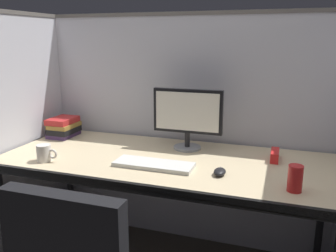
{
  "coord_description": "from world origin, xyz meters",
  "views": [
    {
      "loc": [
        0.62,
        -1.5,
        1.41
      ],
      "look_at": [
        0.0,
        0.35,
        0.92
      ],
      "focal_mm": 37.5,
      "sensor_mm": 36.0,
      "label": 1
    }
  ],
  "objects_px": {
    "computer_mouse": "(220,172)",
    "monitor_center": "(188,115)",
    "desk": "(165,167)",
    "coffee_mug": "(44,153)",
    "soda_can": "(295,178)",
    "keyboard_main": "(154,164)",
    "book_stack": "(64,127)",
    "red_stapler": "(275,155)"
  },
  "relations": [
    {
      "from": "book_stack",
      "to": "coffee_mug",
      "type": "distance_m",
      "value": 0.51
    },
    {
      "from": "monitor_center",
      "to": "coffee_mug",
      "type": "bearing_deg",
      "value": -145.63
    },
    {
      "from": "monitor_center",
      "to": "computer_mouse",
      "type": "bearing_deg",
      "value": -53.65
    },
    {
      "from": "monitor_center",
      "to": "keyboard_main",
      "type": "xyz_separation_m",
      "value": [
        -0.09,
        -0.36,
        -0.2
      ]
    },
    {
      "from": "monitor_center",
      "to": "book_stack",
      "type": "distance_m",
      "value": 0.91
    },
    {
      "from": "book_stack",
      "to": "coffee_mug",
      "type": "xyz_separation_m",
      "value": [
        0.2,
        -0.47,
        -0.02
      ]
    },
    {
      "from": "keyboard_main",
      "to": "coffee_mug",
      "type": "distance_m",
      "value": 0.62
    },
    {
      "from": "desk",
      "to": "red_stapler",
      "type": "xyz_separation_m",
      "value": [
        0.6,
        0.18,
        0.08
      ]
    },
    {
      "from": "computer_mouse",
      "to": "red_stapler",
      "type": "height_order",
      "value": "red_stapler"
    },
    {
      "from": "book_stack",
      "to": "soda_can",
      "type": "xyz_separation_m",
      "value": [
        1.52,
        -0.45,
        -0.01
      ]
    },
    {
      "from": "keyboard_main",
      "to": "computer_mouse",
      "type": "height_order",
      "value": "computer_mouse"
    },
    {
      "from": "desk",
      "to": "soda_can",
      "type": "bearing_deg",
      "value": -17.87
    },
    {
      "from": "desk",
      "to": "red_stapler",
      "type": "distance_m",
      "value": 0.63
    },
    {
      "from": "soda_can",
      "to": "coffee_mug",
      "type": "xyz_separation_m",
      "value": [
        -1.32,
        -0.02,
        -0.01
      ]
    },
    {
      "from": "book_stack",
      "to": "coffee_mug",
      "type": "relative_size",
      "value": 1.75
    },
    {
      "from": "monitor_center",
      "to": "computer_mouse",
      "type": "height_order",
      "value": "monitor_center"
    },
    {
      "from": "computer_mouse",
      "to": "coffee_mug",
      "type": "height_order",
      "value": "coffee_mug"
    },
    {
      "from": "book_stack",
      "to": "red_stapler",
      "type": "relative_size",
      "value": 1.47
    },
    {
      "from": "keyboard_main",
      "to": "red_stapler",
      "type": "bearing_deg",
      "value": 27.09
    },
    {
      "from": "computer_mouse",
      "to": "monitor_center",
      "type": "bearing_deg",
      "value": 126.35
    },
    {
      "from": "red_stapler",
      "to": "coffee_mug",
      "type": "bearing_deg",
      "value": -160.69
    },
    {
      "from": "keyboard_main",
      "to": "book_stack",
      "type": "xyz_separation_m",
      "value": [
        -0.81,
        0.36,
        0.06
      ]
    },
    {
      "from": "keyboard_main",
      "to": "soda_can",
      "type": "height_order",
      "value": "soda_can"
    },
    {
      "from": "book_stack",
      "to": "red_stapler",
      "type": "height_order",
      "value": "book_stack"
    },
    {
      "from": "coffee_mug",
      "to": "computer_mouse",
      "type": "bearing_deg",
      "value": 6.21
    },
    {
      "from": "desk",
      "to": "coffee_mug",
      "type": "xyz_separation_m",
      "value": [
        -0.62,
        -0.24,
        0.1
      ]
    },
    {
      "from": "desk",
      "to": "computer_mouse",
      "type": "relative_size",
      "value": 19.79
    },
    {
      "from": "desk",
      "to": "monitor_center",
      "type": "height_order",
      "value": "monitor_center"
    },
    {
      "from": "red_stapler",
      "to": "computer_mouse",
      "type": "bearing_deg",
      "value": -128.21
    },
    {
      "from": "computer_mouse",
      "to": "soda_can",
      "type": "distance_m",
      "value": 0.37
    },
    {
      "from": "monitor_center",
      "to": "keyboard_main",
      "type": "relative_size",
      "value": 1.0
    },
    {
      "from": "monitor_center",
      "to": "computer_mouse",
      "type": "xyz_separation_m",
      "value": [
        0.27,
        -0.37,
        -0.2
      ]
    },
    {
      "from": "red_stapler",
      "to": "monitor_center",
      "type": "bearing_deg",
      "value": 174.85
    },
    {
      "from": "keyboard_main",
      "to": "book_stack",
      "type": "bearing_deg",
      "value": 156.14
    },
    {
      "from": "monitor_center",
      "to": "soda_can",
      "type": "height_order",
      "value": "monitor_center"
    },
    {
      "from": "monitor_center",
      "to": "coffee_mug",
      "type": "xyz_separation_m",
      "value": [
        -0.69,
        -0.47,
        -0.17
      ]
    },
    {
      "from": "monitor_center",
      "to": "soda_can",
      "type": "xyz_separation_m",
      "value": [
        0.62,
        -0.45,
        -0.15
      ]
    },
    {
      "from": "book_stack",
      "to": "coffee_mug",
      "type": "height_order",
      "value": "book_stack"
    },
    {
      "from": "soda_can",
      "to": "red_stapler",
      "type": "height_order",
      "value": "soda_can"
    },
    {
      "from": "keyboard_main",
      "to": "red_stapler",
      "type": "xyz_separation_m",
      "value": [
        0.61,
        0.31,
        0.02
      ]
    },
    {
      "from": "desk",
      "to": "soda_can",
      "type": "distance_m",
      "value": 0.74
    },
    {
      "from": "red_stapler",
      "to": "coffee_mug",
      "type": "xyz_separation_m",
      "value": [
        -1.22,
        -0.43,
        0.02
      ]
    }
  ]
}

